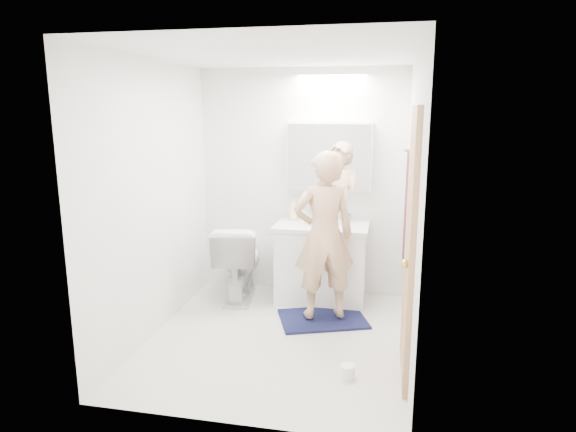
% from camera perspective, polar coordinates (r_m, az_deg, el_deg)
% --- Properties ---
extents(floor, '(2.50, 2.50, 0.00)m').
position_cam_1_polar(floor, '(4.49, -1.29, -13.87)').
color(floor, silver).
rests_on(floor, ground).
extents(ceiling, '(2.50, 2.50, 0.00)m').
position_cam_1_polar(ceiling, '(4.06, -1.46, 18.25)').
color(ceiling, white).
rests_on(ceiling, floor).
extents(wall_back, '(2.50, 0.00, 2.50)m').
position_cam_1_polar(wall_back, '(5.32, 1.61, 3.83)').
color(wall_back, white).
rests_on(wall_back, floor).
extents(wall_front, '(2.50, 0.00, 2.50)m').
position_cam_1_polar(wall_front, '(2.93, -6.78, -3.14)').
color(wall_front, white).
rests_on(wall_front, floor).
extents(wall_left, '(0.00, 2.50, 2.50)m').
position_cam_1_polar(wall_left, '(4.48, -15.25, 1.83)').
color(wall_left, white).
rests_on(wall_left, floor).
extents(wall_right, '(0.00, 2.50, 2.50)m').
position_cam_1_polar(wall_right, '(4.01, 14.13, 0.73)').
color(wall_right, white).
rests_on(wall_right, floor).
extents(vanity_cabinet, '(0.90, 0.55, 0.78)m').
position_cam_1_polar(vanity_cabinet, '(5.19, 3.87, -5.61)').
color(vanity_cabinet, white).
rests_on(vanity_cabinet, floor).
extents(countertop, '(0.95, 0.58, 0.04)m').
position_cam_1_polar(countertop, '(5.08, 3.93, -1.19)').
color(countertop, silver).
rests_on(countertop, vanity_cabinet).
extents(sink_basin, '(0.36, 0.36, 0.03)m').
position_cam_1_polar(sink_basin, '(5.10, 3.98, -0.73)').
color(sink_basin, silver).
rests_on(sink_basin, countertop).
extents(faucet, '(0.02, 0.02, 0.16)m').
position_cam_1_polar(faucet, '(5.27, 4.26, 0.41)').
color(faucet, silver).
rests_on(faucet, countertop).
extents(medicine_cabinet, '(0.88, 0.14, 0.70)m').
position_cam_1_polar(medicine_cabinet, '(5.16, 4.79, 6.90)').
color(medicine_cabinet, white).
rests_on(medicine_cabinet, wall_back).
extents(mirror_panel, '(0.84, 0.01, 0.66)m').
position_cam_1_polar(mirror_panel, '(5.09, 4.69, 6.82)').
color(mirror_panel, silver).
rests_on(mirror_panel, medicine_cabinet).
extents(toilet, '(0.56, 0.85, 0.81)m').
position_cam_1_polar(toilet, '(5.25, -5.72, -5.22)').
color(toilet, white).
rests_on(toilet, floor).
extents(bath_rug, '(0.94, 0.79, 0.02)m').
position_cam_1_polar(bath_rug, '(4.83, 4.03, -11.76)').
color(bath_rug, '#121638').
rests_on(bath_rug, floor).
extents(person, '(0.67, 0.55, 1.57)m').
position_cam_1_polar(person, '(4.56, 4.18, -2.29)').
color(person, tan).
rests_on(person, bath_rug).
extents(door, '(0.04, 0.80, 2.00)m').
position_cam_1_polar(door, '(3.72, 13.89, -3.32)').
color(door, tan).
rests_on(door, wall_right).
extents(door_knob, '(0.06, 0.06, 0.06)m').
position_cam_1_polar(door_knob, '(3.44, 13.37, -5.41)').
color(door_knob, gold).
rests_on(door_knob, door).
extents(towel, '(0.02, 0.42, 1.00)m').
position_cam_1_polar(towel, '(4.57, 13.50, 0.85)').
color(towel, '#121035').
rests_on(towel, wall_right).
extents(towel_hook, '(0.07, 0.02, 0.02)m').
position_cam_1_polar(towel_hook, '(4.50, 13.66, 7.36)').
color(towel_hook, silver).
rests_on(towel_hook, wall_right).
extents(soap_bottle_a, '(0.13, 0.13, 0.24)m').
position_cam_1_polar(soap_bottle_a, '(5.24, 0.64, 0.82)').
color(soap_bottle_a, beige).
rests_on(soap_bottle_a, countertop).
extents(soap_bottle_b, '(0.10, 0.10, 0.17)m').
position_cam_1_polar(soap_bottle_b, '(5.24, 2.87, 0.42)').
color(soap_bottle_b, '#5A95C1').
rests_on(soap_bottle_b, countertop).
extents(toothbrush_cup, '(0.10, 0.10, 0.09)m').
position_cam_1_polar(toothbrush_cup, '(5.19, 6.73, -0.22)').
color(toothbrush_cup, '#3964AB').
rests_on(toothbrush_cup, countertop).
extents(toilet_paper_roll, '(0.11, 0.11, 0.10)m').
position_cam_1_polar(toilet_paper_roll, '(3.90, 6.89, -17.39)').
color(toilet_paper_roll, white).
rests_on(toilet_paper_roll, floor).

